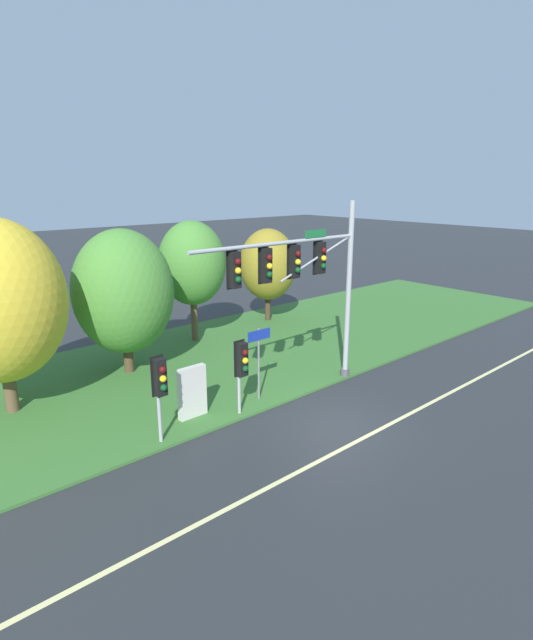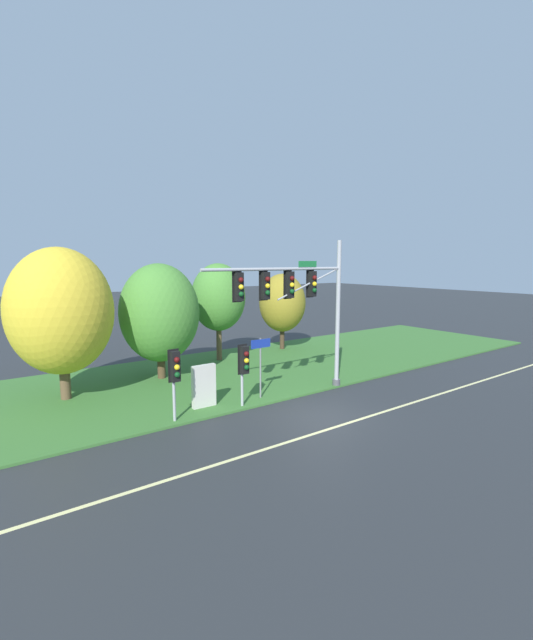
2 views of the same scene
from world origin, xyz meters
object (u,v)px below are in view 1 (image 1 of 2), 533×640
Objects in this scene: route_sign_post at (259,352)px; tree_left_of_mast at (123,292)px; pedestrian_signal_near_kerb at (160,382)px; traffic_signal_mast at (306,274)px; info_kiosk at (192,392)px; tree_behind_signpost at (192,264)px; pedestrian_signal_further_along at (242,363)px; tree_mid_verge at (268,265)px.

tree_left_of_mast reaches higher than route_sign_post.
route_sign_post is (4.53, 0.55, -0.21)m from pedestrian_signal_near_kerb.
traffic_signal_mast reaches higher than info_kiosk.
tree_left_of_mast reaches higher than info_kiosk.
route_sign_post is at bearing -106.11° from tree_behind_signpost.
route_sign_post is at bearing 161.57° from traffic_signal_mast.
pedestrian_signal_further_along is 0.98× the size of route_sign_post.
tree_behind_signpost is at bearing 56.18° from info_kiosk.
tree_left_of_mast is at bearing 72.56° from pedestrian_signal_near_kerb.
info_kiosk is at bearing 143.80° from pedestrian_signal_further_along.
pedestrian_signal_further_along is at bearing -36.20° from info_kiosk.
pedestrian_signal_near_kerb is 0.47× the size of tree_behind_signpost.
tree_mid_verge is (5.52, 0.38, -0.70)m from tree_behind_signpost.
pedestrian_signal_further_along is at bearing -1.34° from pedestrian_signal_near_kerb.
pedestrian_signal_further_along is 1.47m from route_sign_post.
route_sign_post is 2.97m from info_kiosk.
tree_behind_signpost is at bearing 51.37° from pedestrian_signal_near_kerb.
traffic_signal_mast is at bearing -0.51° from pedestrian_signal_near_kerb.
pedestrian_signal_near_kerb reaches higher than pedestrian_signal_further_along.
traffic_signal_mast is 1.26× the size of tree_behind_signpost.
tree_left_of_mast is at bearing 86.84° from info_kiosk.
tree_mid_verge reaches higher than info_kiosk.
traffic_signal_mast reaches higher than tree_behind_signpost.
route_sign_post is 11.58m from tree_mid_verge.
tree_behind_signpost is at bearing 67.13° from pedestrian_signal_further_along.
traffic_signal_mast reaches higher than tree_left_of_mast.
tree_left_of_mast is (2.07, 6.59, 1.49)m from pedestrian_signal_near_kerb.
tree_behind_signpost reaches higher than info_kiosk.
pedestrian_signal_near_kerb is 7.07m from tree_left_of_mast.
pedestrian_signal_near_kerb is at bearing -107.44° from tree_left_of_mast.
pedestrian_signal_further_along is 6.96m from tree_left_of_mast.
traffic_signal_mast is at bearing -12.71° from info_kiosk.
tree_mid_verge is (9.17, 9.02, 1.40)m from pedestrian_signal_further_along.
tree_behind_signpost is at bearing 73.89° from route_sign_post.
traffic_signal_mast is 2.83× the size of pedestrian_signal_further_along.
tree_left_of_mast is at bearing -157.58° from tree_behind_signpost.
pedestrian_signal_near_kerb reaches higher than info_kiosk.
tree_behind_signpost is (6.84, 8.56, 1.96)m from pedestrian_signal_near_kerb.
info_kiosk is at bearing -93.16° from tree_left_of_mast.
pedestrian_signal_near_kerb is 1.56× the size of info_kiosk.
route_sign_post reaches higher than info_kiosk.
route_sign_post is at bearing 25.21° from pedestrian_signal_further_along.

